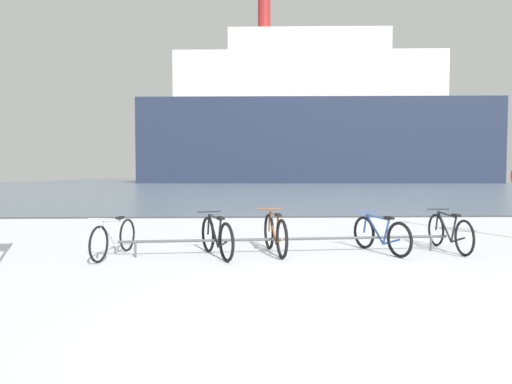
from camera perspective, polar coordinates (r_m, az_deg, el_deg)
name	(u,v)px	position (r m, az deg, el deg)	size (l,w,h in m)	color
ground	(251,184)	(58.42, -0.63, 1.02)	(80.00, 132.00, 0.08)	silver
bike_rack	(289,239)	(8.00, 4.43, -6.32)	(6.17, 0.53, 0.31)	#4C5156
bicycle_0	(114,238)	(8.14, -18.41, -5.82)	(0.48, 1.68, 0.74)	black
bicycle_1	(217,237)	(7.74, -5.28, -5.99)	(0.72, 1.56, 0.79)	black
bicycle_2	(275,234)	(8.02, 2.55, -5.61)	(0.46, 1.66, 0.81)	black
bicycle_3	(381,235)	(8.42, 16.27, -5.51)	(0.70, 1.56, 0.75)	black
bicycle_4	(449,232)	(9.11, 24.34, -4.94)	(0.46, 1.75, 0.78)	black
ferry_ship	(313,121)	(69.47, 7.56, 9.32)	(54.91, 13.94, 29.07)	#232D47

